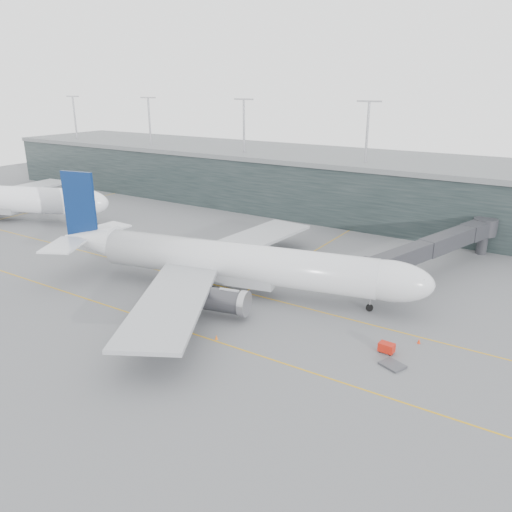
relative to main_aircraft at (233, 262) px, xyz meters
The scene contains 17 objects.
ground 7.53m from the main_aircraft, 124.10° to the left, with size 320.00×320.00×0.00m, color #5C5C61.
taxiline_a 6.02m from the main_aircraft, 169.90° to the left, with size 160.00×0.25×0.02m, color #C69012.
taxiline_b 16.57m from the main_aircraft, 101.27° to the right, with size 160.00×0.25×0.02m, color #C69012.
taxiline_lead_main 25.15m from the main_aircraft, 85.53° to the left, with size 0.25×60.00×0.02m, color #C69012.
taxiline_lead_adj 82.01m from the main_aircraft, 162.55° to the left, with size 0.25×60.00×0.02m, color #C69012.
terminal 62.67m from the main_aircraft, 92.82° to the left, with size 240.00×36.00×29.00m.
main_aircraft is the anchor object (origin of this frame).
jet_bridge 40.26m from the main_aircraft, 50.05° to the left, with size 17.01×47.35×7.37m.
gse_cart 29.31m from the main_aircraft, 11.93° to the right, with size 2.04×1.39×1.34m.
baggage_dolly 31.74m from the main_aircraft, 16.27° to the right, with size 2.77×2.22×0.28m, color #39393E.
uld_a 17.17m from the main_aircraft, 123.43° to the left, with size 2.51×2.13×2.05m.
uld_b 17.07m from the main_aircraft, 107.33° to the left, with size 2.04×1.71×1.70m.
uld_c 15.14m from the main_aircraft, 106.47° to the left, with size 2.78×2.52×2.08m.
cone_nose 31.61m from the main_aircraft, ahead, with size 0.45×0.45×0.71m, color red.
cone_wing_stbd 17.57m from the main_aircraft, 62.51° to the right, with size 0.41×0.41×0.64m, color orange.
cone_wing_port 17.35m from the main_aircraft, 70.48° to the left, with size 0.43×0.43×0.69m, color orange.
cone_tail 12.84m from the main_aircraft, 153.94° to the right, with size 0.49×0.49×0.79m, color orange.
Camera 1 is at (47.97, -67.38, 32.59)m, focal length 35.00 mm.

